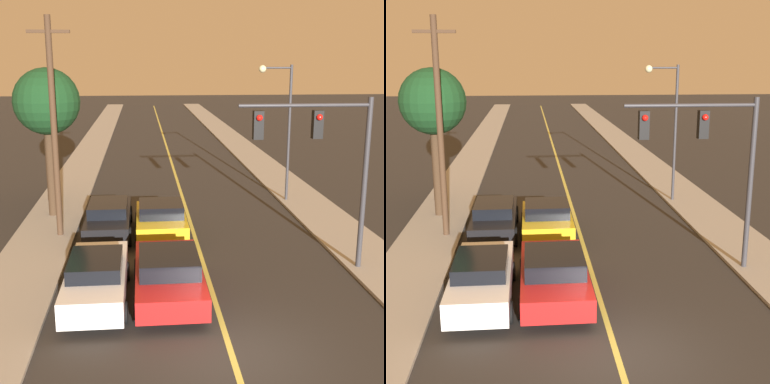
# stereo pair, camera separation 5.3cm
# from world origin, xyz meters

# --- Properties ---
(ground_plane) EXTENTS (200.00, 200.00, 0.00)m
(ground_plane) POSITION_xyz_m (0.00, 0.00, 0.00)
(ground_plane) COLOR #2D2B28
(road_surface) EXTENTS (9.70, 80.00, 0.01)m
(road_surface) POSITION_xyz_m (0.00, 36.00, 0.01)
(road_surface) COLOR #2D2B28
(road_surface) RESTS_ON ground
(sidewalk_left) EXTENTS (2.50, 80.00, 0.12)m
(sidewalk_left) POSITION_xyz_m (-6.10, 36.00, 0.06)
(sidewalk_left) COLOR #9E998E
(sidewalk_left) RESTS_ON ground
(sidewalk_right) EXTENTS (2.50, 80.00, 0.12)m
(sidewalk_right) POSITION_xyz_m (6.10, 36.00, 0.06)
(sidewalk_right) COLOR #9E998E
(sidewalk_right) RESTS_ON ground
(car_near_lane_front) EXTENTS (2.10, 4.85, 1.48)m
(car_near_lane_front) POSITION_xyz_m (-1.36, 3.41, 0.77)
(car_near_lane_front) COLOR red
(car_near_lane_front) RESTS_ON ground
(car_near_lane_second) EXTENTS (2.10, 4.16, 1.45)m
(car_near_lane_second) POSITION_xyz_m (-1.36, 9.31, 0.75)
(car_near_lane_second) COLOR gold
(car_near_lane_second) RESTS_ON ground
(car_outer_lane_front) EXTENTS (1.85, 4.79, 1.45)m
(car_outer_lane_front) POSITION_xyz_m (-3.49, 3.37, 0.76)
(car_outer_lane_front) COLOR white
(car_outer_lane_front) RESTS_ON ground
(car_outer_lane_second) EXTENTS (1.87, 5.06, 1.41)m
(car_outer_lane_second) POSITION_xyz_m (-3.49, 9.76, 0.76)
(car_outer_lane_second) COLOR black
(car_outer_lane_second) RESTS_ON ground
(traffic_signal_mast) EXTENTS (4.38, 0.42, 5.76)m
(traffic_signal_mast) POSITION_xyz_m (3.82, 5.05, 4.23)
(traffic_signal_mast) COLOR #333338
(traffic_signal_mast) RESTS_ON ground
(streetlamp_right) EXTENTS (1.68, 0.36, 6.69)m
(streetlamp_right) POSITION_xyz_m (4.81, 14.20, 4.44)
(streetlamp_right) COLOR #333338
(streetlamp_right) RESTS_ON ground
(utility_pole_left) EXTENTS (1.60, 0.24, 8.54)m
(utility_pole_left) POSITION_xyz_m (-5.45, 9.53, 4.55)
(utility_pole_left) COLOR #422D1E
(utility_pole_left) RESTS_ON ground
(tree_left_near) EXTENTS (2.75, 2.75, 6.14)m
(tree_left_near) POSITION_xyz_m (-6.71, 15.26, 4.83)
(tree_left_near) COLOR #4C3823
(tree_left_near) RESTS_ON ground
(tree_left_far) EXTENTS (2.92, 2.92, 6.61)m
(tree_left_far) POSITION_xyz_m (-6.17, 12.51, 5.19)
(tree_left_far) COLOR #3D2B1C
(tree_left_far) RESTS_ON ground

